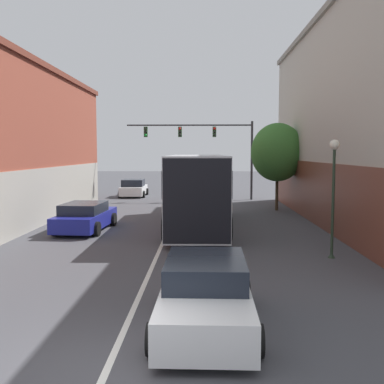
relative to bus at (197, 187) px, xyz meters
The scene contains 9 objects.
ground_plane 15.27m from the bus, 95.15° to the right, with size 160.00×160.00×0.00m, color #424247.
lane_center_line 2.58m from the bus, 145.96° to the left, with size 0.14×44.00×0.01m.
bus is the anchor object (origin of this frame).
hatchback_foreground 12.92m from the bus, 88.47° to the right, with size 2.17×4.47×1.43m.
parked_car_left_near 5.60m from the bus, 166.86° to the right, with size 2.36×4.70×1.33m.
parked_car_left_mid 16.32m from the bus, 109.89° to the left, with size 2.19×4.09×1.44m.
traffic_signal_gantry 13.18m from the bus, 86.92° to the left, with size 9.81×0.36×6.10m.
street_lamp 8.15m from the bus, 53.59° to the right, with size 0.36×0.36×4.15m.
street_tree_near 8.31m from the bus, 52.01° to the left, with size 3.35×3.02×5.55m.
Camera 1 is at (1.63, -7.10, 3.71)m, focal length 42.00 mm.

